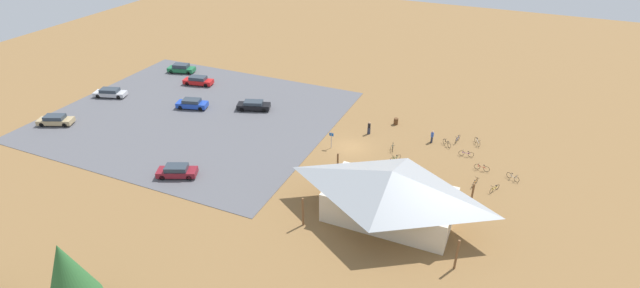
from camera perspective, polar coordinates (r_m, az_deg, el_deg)
name	(u,v)px	position (r m, az deg, el deg)	size (l,w,h in m)	color
ground	(351,147)	(58.28, 3.78, -0.40)	(160.00, 160.00, 0.00)	olive
parking_lot_asphalt	(195,115)	(68.33, -14.96, 3.43)	(38.44, 33.37, 0.05)	#56565B
bike_pavilion	(390,192)	(45.47, 8.59, -5.77)	(14.81, 9.32, 5.44)	beige
trash_bin	(396,121)	(64.20, 9.24, 2.75)	(0.60, 0.60, 0.90)	brown
lot_sign	(331,138)	(57.34, 1.39, 0.74)	(0.56, 0.08, 2.20)	#99999E
pine_midwest	(67,273)	(39.28, -28.50, -13.65)	(3.82, 3.82, 7.26)	brown
bicycle_white_yard_front	(477,142)	(61.80, 18.65, 0.26)	(0.87, 1.62, 0.88)	black
bicycle_purple_yard_right	(466,154)	(58.82, 17.41, -1.14)	(1.77, 0.48, 0.77)	black
bicycle_orange_near_sign	(475,182)	(53.77, 18.39, -4.47)	(0.55, 1.67, 0.79)	black
bicycle_yellow_yard_center	(494,189)	(53.48, 20.51, -5.12)	(0.84, 1.53, 0.81)	black
bicycle_black_lone_west	(447,143)	(60.43, 15.22, 0.10)	(1.23, 1.23, 0.76)	black
bicycle_red_mid_cluster	(482,168)	(56.61, 19.14, -2.75)	(1.74, 0.48, 0.81)	black
bicycle_blue_near_porch	(458,139)	(61.63, 16.43, 0.56)	(0.49, 1.76, 0.89)	black
bicycle_green_trailside	(395,158)	(55.92, 9.18, -1.74)	(0.94, 1.43, 0.86)	black
bicycle_silver_edge_north	(513,177)	(56.14, 22.47, -3.76)	(1.42, 0.94, 0.81)	black
bicycle_teal_by_bin	(393,147)	(58.15, 8.87, -0.36)	(0.60, 1.70, 0.85)	black
car_maroon_end_stall	(177,171)	(54.60, -17.06, -3.18)	(4.68, 3.31, 1.40)	maroon
car_black_near_entry	(254,105)	(67.96, -8.10, 4.69)	(4.99, 3.19, 1.34)	black
car_green_front_row	(181,68)	(84.23, -16.56, 8.85)	(4.82, 2.83, 1.48)	#1E6B3D
car_red_inner_stall	(198,81)	(78.26, -14.63, 7.49)	(4.97, 2.61, 1.39)	red
car_blue_second_row	(192,104)	(70.25, -15.35, 4.77)	(4.71, 2.86, 1.39)	#1E42B2
car_silver_far_end	(110,93)	(78.25, -24.23, 5.73)	(5.09, 3.11, 1.31)	#BCBCC1
car_tan_by_curb	(55,120)	(72.55, -29.57, 2.57)	(4.87, 3.35, 1.36)	tan
visitor_at_bikes	(432,136)	(60.50, 13.52, 0.91)	(0.36, 0.36, 1.64)	#2D3347
visitor_crossing_yard	(369,128)	(61.08, 6.00, 1.99)	(0.39, 0.36, 1.74)	#2D3347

